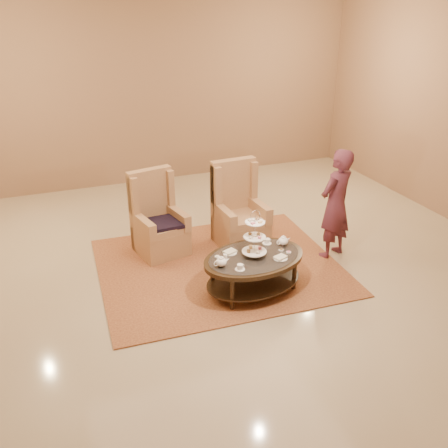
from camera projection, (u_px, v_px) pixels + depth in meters
name	position (u px, v px, depth m)	size (l,w,h in m)	color
ground	(231.00, 275.00, 6.56)	(8.00, 8.00, 0.00)	#BAAA8B
ceiling	(231.00, 275.00, 6.56)	(8.00, 8.00, 0.02)	silver
wall_back	(151.00, 90.00, 9.20)	(8.00, 0.04, 3.50)	#997153
rug	(219.00, 266.00, 6.76)	(3.27, 2.78, 0.02)	#AE703D
tea_table	(254.00, 262.00, 6.07)	(1.42, 1.09, 1.09)	black
armchair_left	(158.00, 226.00, 7.02)	(0.76, 0.78, 1.18)	tan
armchair_right	(238.00, 217.00, 7.24)	(0.70, 0.72, 1.24)	tan
person	(336.00, 204.00, 6.75)	(0.66, 0.55, 1.55)	#562532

